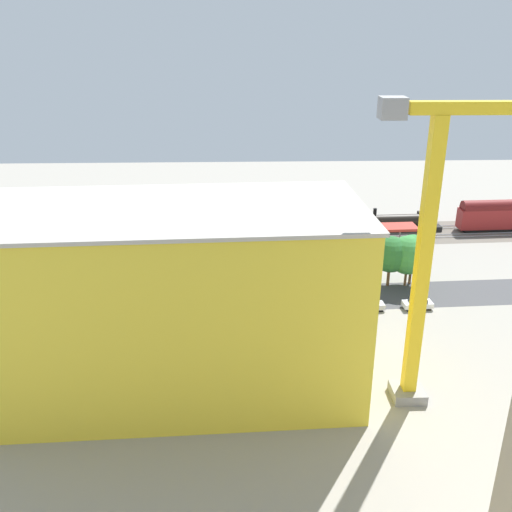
{
  "coord_description": "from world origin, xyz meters",
  "views": [
    {
      "loc": [
        3.49,
        82.35,
        39.11
      ],
      "look_at": [
        0.85,
        0.02,
        5.5
      ],
      "focal_mm": 40.25,
      "sensor_mm": 36.0,
      "label": 1
    }
  ],
  "objects_px": {
    "passenger_coach": "(505,214)",
    "parked_car_6": "(122,309)",
    "parked_car_3": "(272,304)",
    "box_truck_0": "(148,317)",
    "street_tree_1": "(280,260)",
    "street_tree_3": "(390,254)",
    "traffic_light": "(248,263)",
    "street_tree_0": "(413,251)",
    "locomotive": "(405,223)",
    "box_truck_1": "(72,311)",
    "box_truck_2": "(271,315)",
    "street_tree_2": "(408,255)",
    "parked_car_2": "(319,306)",
    "parked_car_4": "(223,306)",
    "parked_car_5": "(172,306)",
    "platform_canopy_near": "(259,231)",
    "construction_building": "(174,304)",
    "tower_crane": "(456,229)",
    "parked_car_1": "(369,306)",
    "parked_car_0": "(418,304)"
  },
  "relations": [
    {
      "from": "passenger_coach",
      "to": "parked_car_6",
      "type": "distance_m",
      "value": 78.47
    },
    {
      "from": "parked_car_3",
      "to": "box_truck_0",
      "type": "height_order",
      "value": "box_truck_0"
    },
    {
      "from": "street_tree_1",
      "to": "street_tree_3",
      "type": "relative_size",
      "value": 0.84
    },
    {
      "from": "street_tree_1",
      "to": "box_truck_0",
      "type": "bearing_deg",
      "value": 34.47
    },
    {
      "from": "traffic_light",
      "to": "box_truck_0",
      "type": "bearing_deg",
      "value": 42.21
    },
    {
      "from": "street_tree_0",
      "to": "box_truck_0",
      "type": "bearing_deg",
      "value": 18.31
    },
    {
      "from": "locomotive",
      "to": "street_tree_1",
      "type": "xyz_separation_m",
      "value": [
        26.99,
        25.21,
        2.68
      ]
    },
    {
      "from": "box_truck_1",
      "to": "box_truck_2",
      "type": "distance_m",
      "value": 27.81
    },
    {
      "from": "box_truck_0",
      "to": "street_tree_2",
      "type": "height_order",
      "value": "street_tree_2"
    },
    {
      "from": "parked_car_2",
      "to": "box_truck_1",
      "type": "relative_size",
      "value": 0.48
    },
    {
      "from": "locomotive",
      "to": "street_tree_0",
      "type": "xyz_separation_m",
      "value": [
        5.96,
        25.01,
        3.91
      ]
    },
    {
      "from": "street_tree_3",
      "to": "parked_car_4",
      "type": "bearing_deg",
      "value": 16.91
    },
    {
      "from": "parked_car_2",
      "to": "parked_car_5",
      "type": "bearing_deg",
      "value": -1.01
    },
    {
      "from": "box_truck_0",
      "to": "box_truck_2",
      "type": "xyz_separation_m",
      "value": [
        -16.88,
        0.18,
        0.09
      ]
    },
    {
      "from": "platform_canopy_near",
      "to": "construction_building",
      "type": "distance_m",
      "value": 43.09
    },
    {
      "from": "passenger_coach",
      "to": "tower_crane",
      "type": "bearing_deg",
      "value": 59.8
    },
    {
      "from": "street_tree_2",
      "to": "traffic_light",
      "type": "bearing_deg",
      "value": -0.06
    },
    {
      "from": "passenger_coach",
      "to": "box_truck_2",
      "type": "relative_size",
      "value": 1.83
    },
    {
      "from": "tower_crane",
      "to": "box_truck_2",
      "type": "bearing_deg",
      "value": -43.82
    },
    {
      "from": "parked_car_4",
      "to": "street_tree_2",
      "type": "distance_m",
      "value": 30.38
    },
    {
      "from": "platform_canopy_near",
      "to": "parked_car_1",
      "type": "distance_m",
      "value": 28.12
    },
    {
      "from": "street_tree_2",
      "to": "platform_canopy_near",
      "type": "bearing_deg",
      "value": -33.29
    },
    {
      "from": "platform_canopy_near",
      "to": "street_tree_1",
      "type": "relative_size",
      "value": 8.36
    },
    {
      "from": "parked_car_6",
      "to": "street_tree_0",
      "type": "distance_m",
      "value": 45.6
    },
    {
      "from": "parked_car_4",
      "to": "box_truck_1",
      "type": "xyz_separation_m",
      "value": [
        20.95,
        2.69,
        0.89
      ]
    },
    {
      "from": "box_truck_1",
      "to": "street_tree_0",
      "type": "relative_size",
      "value": 1.18
    },
    {
      "from": "parked_car_0",
      "to": "parked_car_1",
      "type": "relative_size",
      "value": 0.99
    },
    {
      "from": "street_tree_0",
      "to": "street_tree_2",
      "type": "bearing_deg",
      "value": 35.04
    },
    {
      "from": "passenger_coach",
      "to": "street_tree_2",
      "type": "distance_m",
      "value": 37.42
    },
    {
      "from": "parked_car_5",
      "to": "street_tree_3",
      "type": "distance_m",
      "value": 34.94
    },
    {
      "from": "parked_car_0",
      "to": "parked_car_4",
      "type": "xyz_separation_m",
      "value": [
        28.64,
        -0.19,
        0.03
      ]
    },
    {
      "from": "box_truck_1",
      "to": "traffic_light",
      "type": "distance_m",
      "value": 27.04
    },
    {
      "from": "platform_canopy_near",
      "to": "parked_car_2",
      "type": "relative_size",
      "value": 12.5
    },
    {
      "from": "box_truck_2",
      "to": "street_tree_1",
      "type": "distance_m",
      "value": 13.66
    },
    {
      "from": "locomotive",
      "to": "parked_car_4",
      "type": "bearing_deg",
      "value": 43.04
    },
    {
      "from": "platform_canopy_near",
      "to": "parked_car_2",
      "type": "bearing_deg",
      "value": 108.99
    },
    {
      "from": "locomotive",
      "to": "construction_building",
      "type": "bearing_deg",
      "value": 51.95
    },
    {
      "from": "parked_car_3",
      "to": "box_truck_0",
      "type": "relative_size",
      "value": 0.4
    },
    {
      "from": "parked_car_4",
      "to": "parked_car_5",
      "type": "relative_size",
      "value": 0.93
    },
    {
      "from": "traffic_light",
      "to": "construction_building",
      "type": "bearing_deg",
      "value": 72.01
    },
    {
      "from": "passenger_coach",
      "to": "parked_car_6",
      "type": "height_order",
      "value": "passenger_coach"
    },
    {
      "from": "locomotive",
      "to": "parked_car_3",
      "type": "bearing_deg",
      "value": 49.15
    },
    {
      "from": "parked_car_3",
      "to": "box_truck_1",
      "type": "bearing_deg",
      "value": 6.14
    },
    {
      "from": "parked_car_0",
      "to": "street_tree_1",
      "type": "xyz_separation_m",
      "value": [
        19.75,
        -8.49,
        3.73
      ]
    },
    {
      "from": "passenger_coach",
      "to": "box_truck_2",
      "type": "height_order",
      "value": "passenger_coach"
    },
    {
      "from": "tower_crane",
      "to": "box_truck_0",
      "type": "relative_size",
      "value": 3.19
    },
    {
      "from": "parked_car_1",
      "to": "traffic_light",
      "type": "distance_m",
      "value": 19.84
    },
    {
      "from": "street_tree_0",
      "to": "street_tree_1",
      "type": "relative_size",
      "value": 1.19
    },
    {
      "from": "platform_canopy_near",
      "to": "locomotive",
      "type": "height_order",
      "value": "locomotive"
    },
    {
      "from": "parked_car_0",
      "to": "construction_building",
      "type": "xyz_separation_m",
      "value": [
        33.35,
        18.16,
        9.85
      ]
    }
  ]
}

